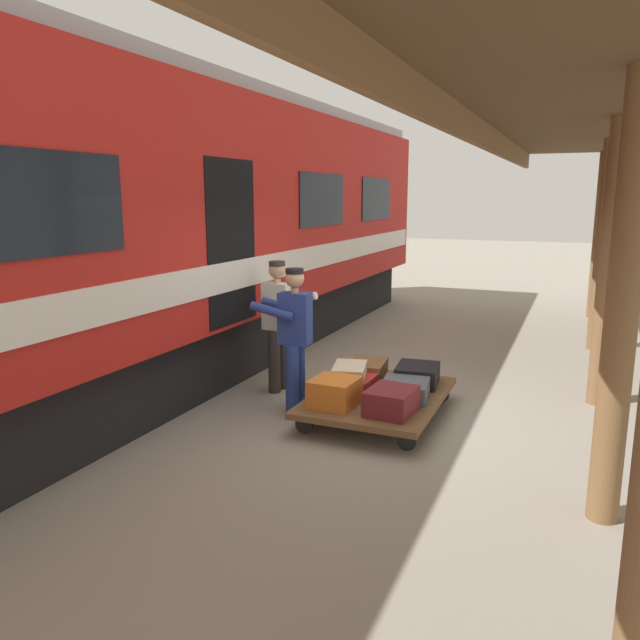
{
  "coord_description": "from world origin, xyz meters",
  "views": [
    {
      "loc": [
        -1.88,
        6.48,
        2.51
      ],
      "look_at": [
        0.76,
        0.3,
        1.15
      ],
      "focal_mm": 34.4,
      "sensor_mm": 36.0,
      "label": 1
    }
  ],
  "objects_px": {
    "suitcase_orange_carryall": "(335,392)",
    "suitcase_maroon_trunk": "(391,401)",
    "train_car": "(133,231)",
    "porter_by_door": "(279,321)",
    "suitcase_brown_leather": "(367,370)",
    "suitcase_red_plastic": "(352,384)",
    "suitcase_black_hardshell": "(417,375)",
    "porter_in_overalls": "(293,335)",
    "suitcase_cream_canvas": "(350,371)",
    "suitcase_slate_roller": "(405,389)",
    "luggage_cart": "(378,397)"
  },
  "relations": [
    {
      "from": "suitcase_slate_roller",
      "to": "suitcase_orange_carryall",
      "type": "bearing_deg",
      "value": 40.9
    },
    {
      "from": "porter_in_overalls",
      "to": "luggage_cart",
      "type": "bearing_deg",
      "value": -168.64
    },
    {
      "from": "suitcase_slate_roller",
      "to": "suitcase_cream_canvas",
      "type": "height_order",
      "value": "suitcase_cream_canvas"
    },
    {
      "from": "suitcase_brown_leather",
      "to": "suitcase_cream_canvas",
      "type": "relative_size",
      "value": 1.05
    },
    {
      "from": "suitcase_orange_carryall",
      "to": "suitcase_black_hardshell",
      "type": "bearing_deg",
      "value": -119.99
    },
    {
      "from": "suitcase_black_hardshell",
      "to": "suitcase_slate_roller",
      "type": "distance_m",
      "value": 0.55
    },
    {
      "from": "train_car",
      "to": "suitcase_orange_carryall",
      "type": "xyz_separation_m",
      "value": [
        -3.08,
        0.56,
        -1.64
      ]
    },
    {
      "from": "train_car",
      "to": "suitcase_maroon_trunk",
      "type": "height_order",
      "value": "train_car"
    },
    {
      "from": "suitcase_cream_canvas",
      "to": "suitcase_brown_leather",
      "type": "bearing_deg",
      "value": -92.85
    },
    {
      "from": "porter_by_door",
      "to": "suitcase_brown_leather",
      "type": "bearing_deg",
      "value": -173.87
    },
    {
      "from": "suitcase_red_plastic",
      "to": "porter_by_door",
      "type": "bearing_deg",
      "value": -20.14
    },
    {
      "from": "suitcase_black_hardshell",
      "to": "porter_by_door",
      "type": "distance_m",
      "value": 1.88
    },
    {
      "from": "suitcase_orange_carryall",
      "to": "suitcase_black_hardshell",
      "type": "height_order",
      "value": "suitcase_orange_carryall"
    },
    {
      "from": "luggage_cart",
      "to": "suitcase_orange_carryall",
      "type": "height_order",
      "value": "suitcase_orange_carryall"
    },
    {
      "from": "porter_in_overalls",
      "to": "suitcase_orange_carryall",
      "type": "bearing_deg",
      "value": 151.8
    },
    {
      "from": "train_car",
      "to": "suitcase_orange_carryall",
      "type": "bearing_deg",
      "value": 169.75
    },
    {
      "from": "suitcase_orange_carryall",
      "to": "suitcase_maroon_trunk",
      "type": "xyz_separation_m",
      "value": [
        -0.64,
        0.0,
        -0.02
      ]
    },
    {
      "from": "suitcase_slate_roller",
      "to": "suitcase_cream_canvas",
      "type": "distance_m",
      "value": 0.68
    },
    {
      "from": "suitcase_orange_carryall",
      "to": "suitcase_black_hardshell",
      "type": "relative_size",
      "value": 0.87
    },
    {
      "from": "suitcase_red_plastic",
      "to": "suitcase_slate_roller",
      "type": "height_order",
      "value": "suitcase_slate_roller"
    },
    {
      "from": "porter_by_door",
      "to": "suitcase_cream_canvas",
      "type": "bearing_deg",
      "value": 158.76
    },
    {
      "from": "suitcase_orange_carryall",
      "to": "suitcase_red_plastic",
      "type": "bearing_deg",
      "value": -90.0
    },
    {
      "from": "suitcase_red_plastic",
      "to": "suitcase_slate_roller",
      "type": "distance_m",
      "value": 0.64
    },
    {
      "from": "train_car",
      "to": "luggage_cart",
      "type": "height_order",
      "value": "train_car"
    },
    {
      "from": "porter_in_overalls",
      "to": "porter_by_door",
      "type": "relative_size",
      "value": 1.0
    },
    {
      "from": "suitcase_black_hardshell",
      "to": "porter_in_overalls",
      "type": "xyz_separation_m",
      "value": [
        1.3,
        0.75,
        0.54
      ]
    },
    {
      "from": "suitcase_orange_carryall",
      "to": "suitcase_maroon_trunk",
      "type": "bearing_deg",
      "value": 180.0
    },
    {
      "from": "luggage_cart",
      "to": "suitcase_slate_roller",
      "type": "bearing_deg",
      "value": -180.0
    },
    {
      "from": "suitcase_slate_roller",
      "to": "porter_in_overalls",
      "type": "xyz_separation_m",
      "value": [
        1.3,
        0.2,
        0.56
      ]
    },
    {
      "from": "suitcase_black_hardshell",
      "to": "porter_by_door",
      "type": "relative_size",
      "value": 0.34
    },
    {
      "from": "train_car",
      "to": "luggage_cart",
      "type": "distance_m",
      "value": 3.86
    },
    {
      "from": "suitcase_orange_carryall",
      "to": "suitcase_slate_roller",
      "type": "bearing_deg",
      "value": -139.1
    },
    {
      "from": "train_car",
      "to": "suitcase_red_plastic",
      "type": "xyz_separation_m",
      "value": [
        -3.08,
        0.0,
        -1.71
      ]
    },
    {
      "from": "luggage_cart",
      "to": "train_car",
      "type": "bearing_deg",
      "value": -0.08
    },
    {
      "from": "suitcase_brown_leather",
      "to": "suitcase_black_hardshell",
      "type": "xyz_separation_m",
      "value": [
        -0.64,
        0.0,
        0.01
      ]
    },
    {
      "from": "porter_by_door",
      "to": "suitcase_orange_carryall",
      "type": "bearing_deg",
      "value": 139.95
    },
    {
      "from": "suitcase_cream_canvas",
      "to": "suitcase_slate_roller",
      "type": "bearing_deg",
      "value": -178.75
    },
    {
      "from": "luggage_cart",
      "to": "suitcase_black_hardshell",
      "type": "relative_size",
      "value": 3.51
    },
    {
      "from": "suitcase_maroon_trunk",
      "to": "suitcase_brown_leather",
      "type": "distance_m",
      "value": 1.27
    },
    {
      "from": "train_car",
      "to": "suitcase_slate_roller",
      "type": "bearing_deg",
      "value": 179.93
    },
    {
      "from": "suitcase_brown_leather",
      "to": "train_car",
      "type": "bearing_deg",
      "value": 10.09
    },
    {
      "from": "suitcase_black_hardshell",
      "to": "luggage_cart",
      "type": "bearing_deg",
      "value": 60.01
    },
    {
      "from": "porter_by_door",
      "to": "porter_in_overalls",
      "type": "bearing_deg",
      "value": 128.84
    },
    {
      "from": "luggage_cart",
      "to": "suitcase_orange_carryall",
      "type": "relative_size",
      "value": 4.03
    },
    {
      "from": "suitcase_black_hardshell",
      "to": "porter_in_overalls",
      "type": "distance_m",
      "value": 1.59
    },
    {
      "from": "suitcase_orange_carryall",
      "to": "suitcase_maroon_trunk",
      "type": "relative_size",
      "value": 0.92
    },
    {
      "from": "suitcase_black_hardshell",
      "to": "porter_by_door",
      "type": "height_order",
      "value": "porter_by_door"
    },
    {
      "from": "suitcase_orange_carryall",
      "to": "suitcase_brown_leather",
      "type": "height_order",
      "value": "suitcase_orange_carryall"
    },
    {
      "from": "luggage_cart",
      "to": "suitcase_red_plastic",
      "type": "bearing_deg",
      "value": -0.0
    },
    {
      "from": "suitcase_slate_roller",
      "to": "luggage_cart",
      "type": "bearing_deg",
      "value": 0.0
    }
  ]
}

